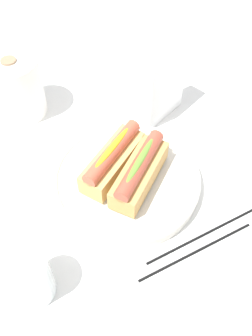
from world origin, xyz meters
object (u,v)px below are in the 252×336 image
Objects in this scene: serving_bowl at (126,180)px; napkin_box at (160,86)px; hotdog_front at (140,172)px; water_glass at (30,279)px; hotdog_back at (113,159)px; chopstick_far at (197,251)px; paper_towel_roll at (16,88)px; chopstick_near at (202,235)px.

napkin_box is (0.19, 0.09, 0.06)m from serving_bowl.
hotdog_front reaches higher than water_glass.
hotdog_back is at bearing 105.08° from serving_bowl.
hotdog_back is 1.75× the size of water_glass.
chopstick_far is (-0.02, -0.15, -0.06)m from hotdog_front.
serving_bowl is 1.73× the size of hotdog_back.
hotdog_back is at bearing 17.04° from water_glass.
serving_bowl is 1.25× the size of chopstick_far.
hotdog_front is 1.05× the size of napkin_box.
paper_towel_roll reaches higher than hotdog_back.
chopstick_far is (-0.20, -0.27, -0.07)m from napkin_box.
hotdog_front is at bearing 100.05° from chopstick_far.
napkin_box is 0.68× the size of chopstick_near.
napkin_box is (0.19, 0.07, 0.01)m from hotdog_back.
serving_bowl is 1.73× the size of hotdog_front.
hotdog_back reaches higher than chopstick_far.
hotdog_back is 1.05× the size of napkin_box.
chopstick_far is at bearing -88.39° from paper_towel_roll.
water_glass reaches higher than chopstick_far.
paper_towel_roll is (0.22, 0.35, 0.02)m from water_glass.
chopstick_near is (-0.17, -0.26, -0.07)m from napkin_box.
serving_bowl is 3.04× the size of water_glass.
water_glass is at bearing -169.42° from serving_bowl.
napkin_box is at bearing 70.49° from chopstick_far.
hotdog_back is 0.21m from chopstick_far.
chopstick_near is 1.00× the size of chopstick_far.
hotdog_back reaches higher than serving_bowl.
chopstick_far is (-0.03, -0.01, 0.00)m from chopstick_near.
chopstick_far is at bearing -96.43° from hotdog_front.
chopstick_far is (0.01, -0.49, -0.06)m from paper_towel_roll.
serving_bowl is 0.18m from chopstick_far.
serving_bowl is at bearing 10.58° from water_glass.
napkin_box reaches higher than hotdog_back.
hotdog_front is (0.01, -0.03, 0.04)m from serving_bowl.
water_glass is 0.41× the size of chopstick_far.
chopstick_near is (0.03, -0.19, -0.06)m from hotdog_back.
chopstick_far is at bearing -90.79° from hotdog_back.
water_glass reaches higher than chopstick_near.
serving_bowl is at bearing 103.28° from chopstick_far.
water_glass is 0.27m from chopstick_far.
chopstick_near is at bearing -84.73° from paper_towel_roll.
serving_bowl is 0.05m from hotdog_back.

